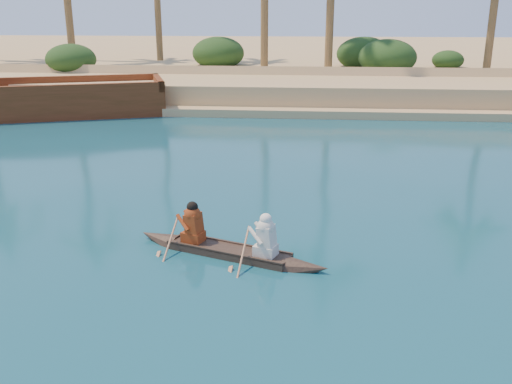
# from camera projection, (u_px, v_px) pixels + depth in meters

# --- Properties ---
(sandy_embankment) EXTENTS (150.00, 51.00, 1.50)m
(sandy_embankment) POSITION_uv_depth(u_px,v_px,m) (300.00, 60.00, 49.71)
(sandy_embankment) COLOR tan
(sandy_embankment) RESTS_ON ground
(shrub_cluster) EXTENTS (100.00, 6.00, 2.40)m
(shrub_cluster) POSITION_uv_depth(u_px,v_px,m) (298.00, 71.00, 34.92)
(shrub_cluster) COLOR #1E3C15
(shrub_cluster) RESTS_ON ground
(canoe) EXTENTS (4.28, 2.06, 1.20)m
(canoe) POSITION_uv_depth(u_px,v_px,m) (228.00, 245.00, 11.77)
(canoe) COLOR #402F23
(canoe) RESTS_ON ground
(barge_mid) EXTENTS (12.02, 7.31, 1.90)m
(barge_mid) POSITION_uv_depth(u_px,v_px,m) (41.00, 101.00, 27.07)
(barge_mid) COLOR maroon
(barge_mid) RESTS_ON ground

